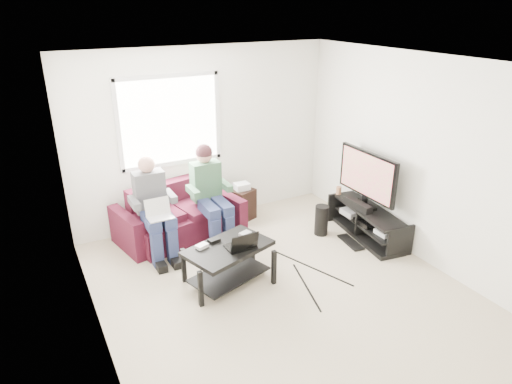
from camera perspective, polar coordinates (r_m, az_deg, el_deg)
floor at (r=5.52m, az=3.06°, el=-12.05°), size 4.50×4.50×0.00m
ceiling at (r=4.57m, az=3.77°, el=15.81°), size 4.50×4.50×0.00m
wall_back at (r=6.81m, az=-6.56°, el=6.87°), size 4.50×0.00×4.50m
wall_front at (r=3.42m, az=23.80°, el=-12.18°), size 4.50×0.00×4.50m
wall_left at (r=4.29m, az=-20.15°, el=-4.26°), size 0.00×4.50×4.50m
wall_right at (r=6.13m, az=19.62°, el=3.85°), size 0.00×4.50×4.50m
window at (r=6.56m, az=-10.71°, el=8.71°), size 1.48×0.04×1.28m
sofa at (r=6.59m, az=-9.70°, el=-3.26°), size 1.80×1.03×0.77m
person_left at (r=6.08m, az=-12.68°, el=-1.43°), size 0.40×0.70×1.31m
person_right at (r=6.31m, az=-5.82°, el=0.51°), size 0.40×0.71×1.36m
laptop_silver at (r=5.87m, az=-11.95°, el=-2.63°), size 0.36×0.29×0.24m
coffee_table at (r=5.45m, az=-3.48°, el=-7.98°), size 1.13×0.88×0.50m
laptop_black at (r=5.31m, az=-2.00°, el=-5.76°), size 0.40×0.34×0.24m
controller_a at (r=5.38m, az=-6.78°, el=-6.72°), size 0.16×0.13×0.04m
controller_b at (r=5.48m, az=-5.26°, el=-6.03°), size 0.15×0.11×0.04m
controller_c at (r=5.61m, az=-1.37°, el=-5.25°), size 0.16×0.13×0.04m
tv_stand at (r=6.73m, az=13.73°, el=-3.93°), size 0.58×1.38×0.44m
tv at (r=6.52m, az=13.71°, el=1.94°), size 0.12×1.10×0.81m
soundbar at (r=6.60m, az=12.61°, el=-1.55°), size 0.12×0.50×0.10m
drink_cup at (r=7.01m, az=10.29°, el=0.20°), size 0.08×0.08×0.12m
console_white at (r=6.45m, az=16.10°, el=-4.76°), size 0.30×0.22×0.06m
console_grey at (r=6.90m, az=12.16°, el=-2.39°), size 0.34×0.26×0.08m
console_black at (r=6.67m, az=14.06°, el=-3.54°), size 0.38×0.30×0.07m
subwoofer at (r=6.67m, az=8.19°, el=-3.51°), size 0.20×0.20×0.44m
keyboard_floor at (r=6.59m, az=11.74°, el=-6.16°), size 0.22×0.49×0.03m
end_table at (r=7.07m, az=-1.76°, el=-1.34°), size 0.33×0.33×0.59m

